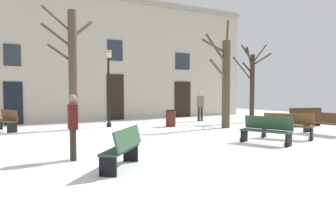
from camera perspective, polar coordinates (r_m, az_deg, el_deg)
name	(u,v)px	position (r m, az deg, el deg)	size (l,w,h in m)	color
ground_plane	(190,135)	(13.67, 3.58, -3.86)	(31.69, 31.69, 0.00)	white
building_facade	(109,57)	(21.14, -9.64, 8.94)	(19.81, 0.60, 7.43)	#BCB29E
tree_foreground	(252,82)	(19.91, 13.55, 4.78)	(1.81, 2.39, 4.45)	#382B1E
tree_near_facade	(72,65)	(16.23, -15.41, 7.37)	(2.45, 1.52, 5.43)	#4C3D2D
tree_center	(225,81)	(16.57, 9.37, 5.12)	(2.30, 1.55, 5.22)	#4C3D2D
streetlamp	(109,79)	(16.99, -9.73, 5.30)	(0.30, 0.30, 3.75)	black
litter_bin	(171,118)	(16.93, 0.45, -1.03)	(0.50, 0.50, 0.82)	#4C1E19
bench_near_lamp	(6,120)	(16.58, -25.00, -1.25)	(0.88, 1.80, 0.93)	brown
bench_back_to_back_right	(304,117)	(18.39, 21.34, -0.70)	(1.87, 0.97, 0.92)	#3D2819
bench_back_to_back_left	(288,125)	(13.42, 19.00, -2.09)	(1.27, 1.81, 0.92)	brown
bench_facing_shops	(123,148)	(7.90, -7.39, -5.83)	(1.47, 1.56, 0.92)	#2D4C33
bench_far_corner	(325,123)	(15.24, 24.29, -1.65)	(0.50, 1.90, 0.89)	#51331E
bench_near_center_tree	(266,130)	(11.88, 15.82, -2.86)	(0.94, 1.76, 0.91)	#2D4C33
person_crossing_plaza	(73,124)	(9.04, -15.34, -1.91)	(0.28, 0.41, 1.66)	#2D271E
person_by_shop_door	(200,105)	(20.10, 5.31, 1.20)	(0.44, 0.36, 1.70)	#2D271E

